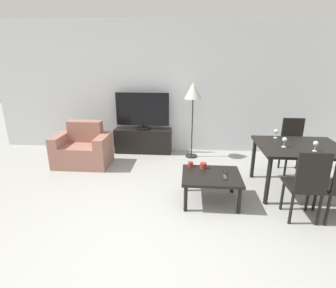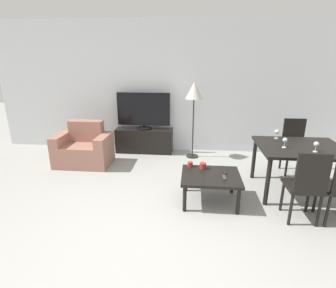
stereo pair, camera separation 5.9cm
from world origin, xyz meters
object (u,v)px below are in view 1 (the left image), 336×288
object	(u,v)px
wine_glass_right	(316,144)
wine_glass_center	(285,140)
tv	(142,111)
cup_white_near	(191,164)
dining_table	(300,151)
remote_primary	(225,177)
floor_lamp	(193,94)
wine_glass_left	(276,132)
dining_chair_far	(293,143)
coffee_table	(211,178)
armchair	(83,150)
remote_secondary	(225,172)
tv_stand	(143,140)
dining_chair_near	(307,183)
cup_colored_far	(203,166)

from	to	relation	value
wine_glass_right	wine_glass_center	bearing A→B (deg)	158.06
tv	cup_white_near	distance (m)	2.03
dining_table	remote_primary	bearing A→B (deg)	-155.79
floor_lamp	wine_glass_left	size ratio (longest dim) A/B	10.34
dining_chair_far	remote_primary	xyz separation A→B (m)	(-1.34, -1.31, -0.10)
remote_primary	wine_glass_center	xyz separation A→B (m)	(0.86, 0.42, 0.41)
coffee_table	wine_glass_right	world-z (taller)	wine_glass_right
coffee_table	wine_glass_right	bearing A→B (deg)	7.75
wine_glass_right	armchair	bearing A→B (deg)	165.02
remote_secondary	wine_glass_left	bearing A→B (deg)	38.93
remote_secondary	wine_glass_center	size ratio (longest dim) A/B	1.03
tv	wine_glass_left	size ratio (longest dim) A/B	7.55
tv_stand	coffee_table	xyz separation A→B (m)	(1.29, -1.97, 0.10)
dining_chair_near	cup_white_near	bearing A→B (deg)	154.87
tv	wine_glass_right	xyz separation A→B (m)	(2.69, -1.78, -0.07)
remote_secondary	wine_glass_center	world-z (taller)	wine_glass_center
wine_glass_left	remote_secondary	bearing A→B (deg)	-141.07
tv	remote_primary	size ratio (longest dim) A/B	7.35
wine_glass_right	floor_lamp	bearing A→B (deg)	136.44
coffee_table	cup_white_near	bearing A→B (deg)	137.61
tv_stand	wine_glass_center	size ratio (longest dim) A/B	8.19
cup_white_near	remote_primary	bearing A→B (deg)	-37.04
cup_white_near	wine_glass_left	xyz separation A→B (m)	(1.34, 0.52, 0.38)
floor_lamp	remote_secondary	distance (m)	1.94
dining_chair_far	wine_glass_left	world-z (taller)	dining_chair_far
coffee_table	wine_glass_left	distance (m)	1.39
coffee_table	dining_chair_near	bearing A→B (deg)	-19.37
remote_primary	dining_chair_far	bearing A→B (deg)	44.47
dining_chair_near	remote_primary	bearing A→B (deg)	161.98
wine_glass_right	tv	bearing A→B (deg)	146.46
dining_chair_far	remote_secondary	bearing A→B (deg)	-139.25
dining_table	remote_secondary	xyz separation A→B (m)	(-1.11, -0.33, -0.22)
dining_table	remote_primary	xyz separation A→B (m)	(-1.13, -0.51, -0.22)
dining_table	remote_secondary	size ratio (longest dim) A/B	7.98
wine_glass_right	dining_chair_far	bearing A→B (deg)	83.55
armchair	wine_glass_left	distance (m)	3.42
wine_glass_left	wine_glass_right	bearing A→B (deg)	-60.02
cup_white_near	wine_glass_center	xyz separation A→B (m)	(1.32, 0.07, 0.38)
dining_table	cup_white_near	xyz separation A→B (m)	(-1.59, -0.16, -0.20)
remote_secondary	floor_lamp	bearing A→B (deg)	105.20
tv_stand	wine_glass_left	bearing A→B (deg)	-26.90
tv_stand	tv	xyz separation A→B (m)	(0.00, -0.00, 0.64)
coffee_table	wine_glass_right	distance (m)	1.48
remote_secondary	cup_white_near	xyz separation A→B (m)	(-0.48, 0.17, 0.03)
wine_glass_left	wine_glass_right	xyz separation A→B (m)	(0.34, -0.59, 0.00)
cup_colored_far	dining_chair_far	bearing A→B (deg)	32.25
remote_primary	cup_colored_far	world-z (taller)	cup_colored_far
coffee_table	cup_white_near	world-z (taller)	cup_white_near
dining_chair_far	wine_glass_left	distance (m)	0.71
coffee_table	wine_glass_right	xyz separation A→B (m)	(1.39, 0.19, 0.47)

